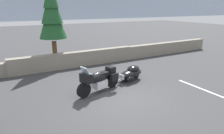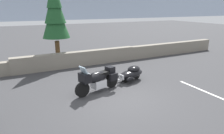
% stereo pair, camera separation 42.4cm
% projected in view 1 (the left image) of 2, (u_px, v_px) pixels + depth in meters
% --- Properties ---
extents(ground_plane, '(80.00, 80.00, 0.00)m').
position_uv_depth(ground_plane, '(121.00, 98.00, 8.54)').
color(ground_plane, '#38383A').
extents(stone_guard_wall, '(24.00, 0.55, 0.96)m').
position_uv_depth(stone_guard_wall, '(84.00, 59.00, 13.21)').
color(stone_guard_wall, gray).
rests_on(stone_guard_wall, ground).
extents(touring_motorcycle, '(2.27, 1.09, 1.33)m').
position_uv_depth(touring_motorcycle, '(99.00, 79.00, 8.95)').
color(touring_motorcycle, black).
rests_on(touring_motorcycle, ground).
extents(car_shaped_trailer, '(2.22, 1.07, 0.76)m').
position_uv_depth(car_shaped_trailer, '(131.00, 73.00, 10.47)').
color(car_shaped_trailer, black).
rests_on(car_shaped_trailer, ground).
extents(pine_tree_tall, '(1.70, 1.70, 5.52)m').
position_uv_depth(pine_tree_tall, '(52.00, 11.00, 12.32)').
color(pine_tree_tall, brown).
rests_on(pine_tree_tall, ground).
extents(parking_stripe_marker, '(0.12, 3.60, 0.01)m').
position_uv_depth(parking_stripe_marker, '(210.00, 92.00, 9.09)').
color(parking_stripe_marker, silver).
rests_on(parking_stripe_marker, ground).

